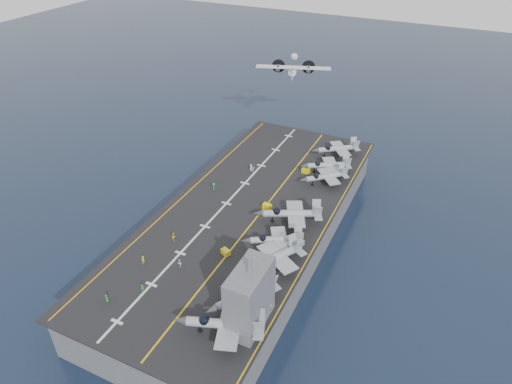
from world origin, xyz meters
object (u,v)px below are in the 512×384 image
at_px(tow_cart_a, 226,252).
at_px(island_superstructure, 250,291).
at_px(transport_plane, 293,72).
at_px(fighter_jet_0, 225,323).

bearing_deg(tow_cart_a, island_superstructure, -48.17).
bearing_deg(tow_cart_a, transport_plane, 100.61).
distance_m(island_superstructure, transport_plane, 86.32).
bearing_deg(fighter_jet_0, island_superstructure, 58.01).
bearing_deg(tow_cart_a, fighter_jet_0, -61.63).
height_order(island_superstructure, fighter_jet_0, island_superstructure).
bearing_deg(fighter_jet_0, tow_cart_a, 118.37).
bearing_deg(transport_plane, fighter_jet_0, -75.38).
relative_size(island_superstructure, tow_cart_a, 6.59).
height_order(island_superstructure, tow_cart_a, island_superstructure).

